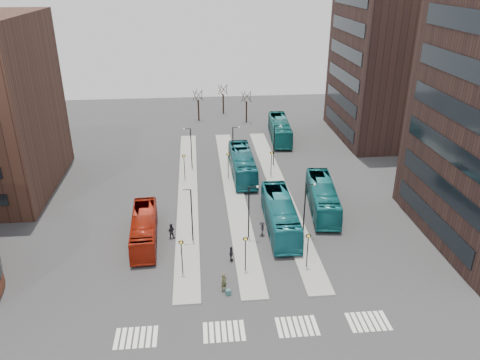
{
  "coord_description": "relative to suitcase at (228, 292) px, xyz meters",
  "views": [
    {
      "loc": [
        -2.56,
        -25.28,
        26.7
      ],
      "look_at": [
        2.1,
        22.39,
        5.0
      ],
      "focal_mm": 35.0,
      "sensor_mm": 36.0,
      "label": 1
    }
  ],
  "objects": [
    {
      "name": "teal_bus_d",
      "position": [
        11.87,
        41.03,
        1.49
      ],
      "size": [
        3.85,
        12.78,
        3.51
      ],
      "primitive_type": "imported",
      "rotation": [
        0.0,
        0.0,
        -0.07
      ],
      "color": "#136061",
      "rests_on": "ground"
    },
    {
      "name": "island_left",
      "position": [
        -3.7,
        21.4,
        -0.19
      ],
      "size": [
        2.5,
        45.0,
        0.15
      ],
      "primitive_type": "cube",
      "color": "gray",
      "rests_on": "ground"
    },
    {
      "name": "lamp_posts",
      "position": [
        2.94,
        19.4,
        3.32
      ],
      "size": [
        14.04,
        20.24,
        6.12
      ],
      "color": "black",
      "rests_on": "ground"
    },
    {
      "name": "island_right",
      "position": [
        8.3,
        21.4,
        -0.19
      ],
      "size": [
        2.5,
        45.0,
        0.15
      ],
      "primitive_type": "cube",
      "color": "gray",
      "rests_on": "ground"
    },
    {
      "name": "commuter_a",
      "position": [
        -5.42,
        10.32,
        0.6
      ],
      "size": [
        0.92,
        0.75,
        1.73
      ],
      "primitive_type": "imported",
      "rotation": [
        0.0,
        0.0,
        3.02
      ],
      "color": "black",
      "rests_on": "ground"
    },
    {
      "name": "suitcase",
      "position": [
        0.0,
        0.0,
        0.0
      ],
      "size": [
        0.51,
        0.45,
        0.53
      ],
      "primitive_type": "cube",
      "rotation": [
        0.0,
        0.0,
        0.33
      ],
      "color": "navy",
      "rests_on": "ground"
    },
    {
      "name": "tower_far",
      "position": [
        32.28,
        41.4,
        14.74
      ],
      "size": [
        20.12,
        20.0,
        30.0
      ],
      "color": "#32201C",
      "rests_on": "ground"
    },
    {
      "name": "teal_bus_a",
      "position": [
        6.64,
        11.19,
        1.48
      ],
      "size": [
        3.3,
        12.6,
        3.49
      ],
      "primitive_type": "imported",
      "rotation": [
        0.0,
        0.0,
        -0.03
      ],
      "color": "#166771",
      "rests_on": "ground"
    },
    {
      "name": "teal_bus_b",
      "position": [
        3.95,
        26.33,
        1.48
      ],
      "size": [
        3.0,
        12.56,
        3.49
      ],
      "primitive_type": "imported",
      "rotation": [
        0.0,
        0.0,
        0.01
      ],
      "color": "#145B66",
      "rests_on": "ground"
    },
    {
      "name": "sign_poles",
      "position": [
        1.9,
        14.4,
        2.14
      ],
      "size": [
        12.45,
        22.12,
        3.65
      ],
      "color": "black",
      "rests_on": "ground"
    },
    {
      "name": "crosswalk_stripes",
      "position": [
        2.05,
        -4.6,
        -0.26
      ],
      "size": [
        22.35,
        2.4,
        0.01
      ],
      "color": "silver",
      "rests_on": "ground"
    },
    {
      "name": "island_mid",
      "position": [
        2.3,
        21.4,
        -0.19
      ],
      "size": [
        2.5,
        45.0,
        0.15
      ],
      "primitive_type": "cube",
      "color": "gray",
      "rests_on": "ground"
    },
    {
      "name": "commuter_c",
      "position": [
        4.44,
        9.96,
        0.54
      ],
      "size": [
        0.61,
        1.04,
        1.6
      ],
      "primitive_type": "imported",
      "rotation": [
        0.0,
        0.0,
        4.69
      ],
      "color": "black",
      "rests_on": "ground"
    },
    {
      "name": "commuter_b",
      "position": [
        0.7,
        5.35,
        0.54
      ],
      "size": [
        0.45,
        0.96,
        1.6
      ],
      "primitive_type": "imported",
      "rotation": [
        0.0,
        0.0,
        1.51
      ],
      "color": "black",
      "rests_on": "ground"
    },
    {
      "name": "red_bus",
      "position": [
        -8.23,
        10.07,
        1.22
      ],
      "size": [
        3.0,
        10.74,
        2.96
      ],
      "primitive_type": "imported",
      "rotation": [
        0.0,
        0.0,
        0.05
      ],
      "color": "#9B1D0B",
      "rests_on": "ground"
    },
    {
      "name": "traveller",
      "position": [
        -0.34,
        0.68,
        0.63
      ],
      "size": [
        0.78,
        0.73,
        1.78
      ],
      "primitive_type": "imported",
      "rotation": [
        0.0,
        0.0,
        0.63
      ],
      "color": "#434529",
      "rests_on": "ground"
    },
    {
      "name": "bare_trees",
      "position": [
        2.97,
        54.06,
        2.46
      ],
      "size": [
        10.97,
        8.14,
        5.9
      ],
      "color": "black",
      "rests_on": "ground"
    },
    {
      "name": "teal_bus_c",
      "position": [
        12.49,
        15.19,
        1.42
      ],
      "size": [
        4.32,
        12.33,
        3.36
      ],
      "primitive_type": "imported",
      "rotation": [
        0.0,
        0.0,
        -0.13
      ],
      "color": "#15666C",
      "rests_on": "ground"
    }
  ]
}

